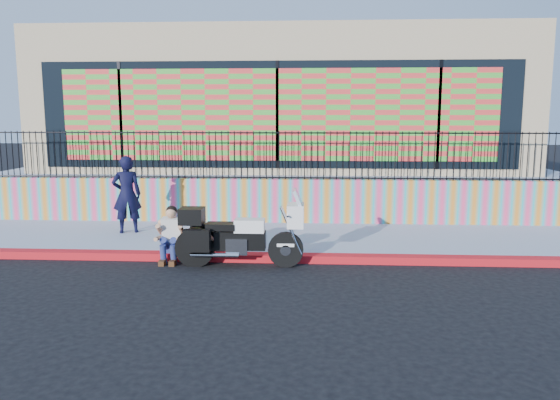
{
  "coord_description": "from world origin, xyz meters",
  "views": [
    {
      "loc": [
        0.93,
        -10.38,
        2.83
      ],
      "look_at": [
        0.24,
        1.2,
        1.04
      ],
      "focal_mm": 35.0,
      "sensor_mm": 36.0,
      "label": 1
    }
  ],
  "objects": [
    {
      "name": "police_motorcycle",
      "position": [
        -0.46,
        -0.38,
        0.62
      ],
      "size": [
        2.4,
        0.79,
        1.49
      ],
      "color": "black",
      "rests_on": "ground"
    },
    {
      "name": "seated_man",
      "position": [
        -1.82,
        -0.13,
        0.45
      ],
      "size": [
        0.54,
        0.71,
        1.06
      ],
      "color": "navy",
      "rests_on": "ground"
    },
    {
      "name": "metal_fence",
      "position": [
        0.0,
        3.25,
        1.85
      ],
      "size": [
        15.8,
        0.04,
        1.2
      ],
      "primitive_type": null,
      "color": "black",
      "rests_on": "mural_wall"
    },
    {
      "name": "red_curb",
      "position": [
        0.0,
        0.0,
        0.07
      ],
      "size": [
        16.0,
        0.3,
        0.15
      ],
      "primitive_type": "cube",
      "color": "#B90D28",
      "rests_on": "ground"
    },
    {
      "name": "sidewalk",
      "position": [
        0.0,
        1.65,
        0.07
      ],
      "size": [
        16.0,
        3.0,
        0.15
      ],
      "primitive_type": "cube",
      "color": "#8D96AA",
      "rests_on": "ground"
    },
    {
      "name": "police_officer",
      "position": [
        -3.33,
        1.8,
        1.04
      ],
      "size": [
        0.76,
        0.62,
        1.78
      ],
      "primitive_type": "imported",
      "rotation": [
        0.0,
        0.0,
        3.5
      ],
      "color": "black",
      "rests_on": "sidewalk"
    },
    {
      "name": "storefront_building",
      "position": [
        0.0,
        8.13,
        3.25
      ],
      "size": [
        14.0,
        8.06,
        4.0
      ],
      "color": "tan",
      "rests_on": "elevated_platform"
    },
    {
      "name": "ground",
      "position": [
        0.0,
        0.0,
        0.0
      ],
      "size": [
        90.0,
        90.0,
        0.0
      ],
      "primitive_type": "plane",
      "color": "black",
      "rests_on": "ground"
    },
    {
      "name": "elevated_platform",
      "position": [
        0.0,
        8.35,
        0.62
      ],
      "size": [
        16.0,
        10.0,
        1.25
      ],
      "primitive_type": "cube",
      "color": "#8D96AA",
      "rests_on": "ground"
    },
    {
      "name": "mural_wall",
      "position": [
        0.0,
        3.25,
        0.7
      ],
      "size": [
        16.0,
        0.2,
        1.1
      ],
      "primitive_type": "cube",
      "color": "#F44074",
      "rests_on": "sidewalk"
    }
  ]
}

